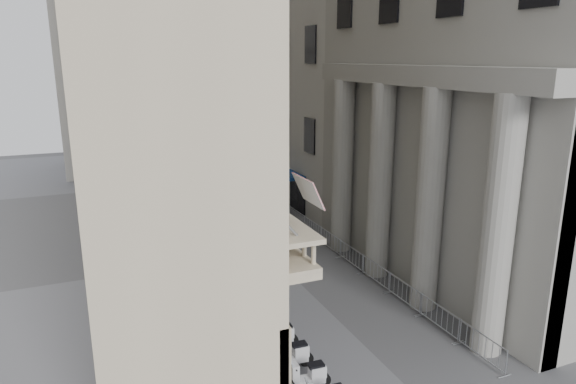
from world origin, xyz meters
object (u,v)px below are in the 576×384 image
at_px(security_tent, 194,190).
at_px(pedestrian_a, 237,189).
at_px(info_kiosk, 224,278).
at_px(street_lamp, 206,156).
at_px(pedestrian_b, 245,183).

xyz_separation_m(security_tent, pedestrian_a, (5.11, 7.60, -2.22)).
bearing_deg(pedestrian_a, info_kiosk, 64.80).
height_order(street_lamp, pedestrian_a, street_lamp).
height_order(security_tent, pedestrian_b, security_tent).
bearing_deg(security_tent, pedestrian_b, 54.96).
distance_m(street_lamp, info_kiosk, 10.55).
distance_m(security_tent, pedestrian_b, 11.10).
height_order(security_tent, info_kiosk, security_tent).
xyz_separation_m(security_tent, info_kiosk, (-0.63, -8.88, -2.23)).
xyz_separation_m(pedestrian_a, pedestrian_b, (1.15, 1.33, 0.12)).
bearing_deg(info_kiosk, security_tent, 75.24).
xyz_separation_m(info_kiosk, pedestrian_b, (6.89, 17.81, 0.13)).
distance_m(security_tent, street_lamp, 2.35).
distance_m(street_lamp, pedestrian_b, 10.63).
bearing_deg(street_lamp, pedestrian_b, 47.43).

